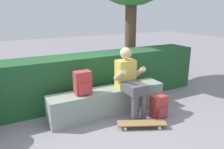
{
  "coord_description": "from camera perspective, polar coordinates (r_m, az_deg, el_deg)",
  "views": [
    {
      "loc": [
        -1.73,
        -3.08,
        1.88
      ],
      "look_at": [
        0.12,
        0.41,
        0.71
      ],
      "focal_mm": 35.82,
      "sensor_mm": 36.0,
      "label": 1
    }
  ],
  "objects": [
    {
      "name": "backpack_on_ground",
      "position": [
        4.13,
        11.91,
        -8.03
      ],
      "size": [
        0.28,
        0.23,
        0.4
      ],
      "color": "#B23833",
      "rests_on": "ground"
    },
    {
      "name": "person_skater",
      "position": [
        3.99,
        4.54,
        -1.28
      ],
      "size": [
        0.49,
        0.62,
        1.22
      ],
      "color": "gold",
      "rests_on": "ground"
    },
    {
      "name": "ground_plane",
      "position": [
        4.0,
        1.22,
        -11.57
      ],
      "size": [
        24.0,
        24.0,
        0.0
      ],
      "primitive_type": "plane",
      "color": "gray"
    },
    {
      "name": "skateboard_near_person",
      "position": [
        3.77,
        7.59,
        -12.27
      ],
      "size": [
        0.81,
        0.52,
        0.09
      ],
      "color": "olive",
      "rests_on": "ground"
    },
    {
      "name": "hedge_row",
      "position": [
        4.63,
        -7.16,
        -1.09
      ],
      "size": [
        5.29,
        0.65,
        0.99
      ],
      "color": "#205129",
      "rests_on": "ground"
    },
    {
      "name": "backpack_on_bench",
      "position": [
        3.81,
        -7.46,
        -2.21
      ],
      "size": [
        0.28,
        0.23,
        0.4
      ],
      "color": "#B23833",
      "rests_on": "bench_main"
    },
    {
      "name": "bench_main",
      "position": [
        4.16,
        -0.98,
        -6.81
      ],
      "size": [
        2.21,
        0.43,
        0.47
      ],
      "color": "gray",
      "rests_on": "ground"
    }
  ]
}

